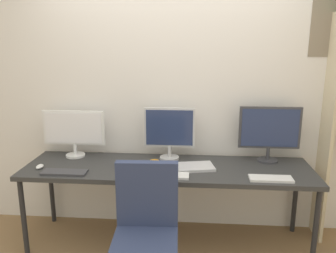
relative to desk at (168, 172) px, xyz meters
name	(u,v)px	position (x,y,z in m)	size (l,w,h in m)	color
wall_back	(171,96)	(0.00, 0.42, 0.61)	(4.91, 0.11, 2.60)	silver
desk	(168,172)	(0.00, 0.00, 0.00)	(2.51, 0.68, 0.74)	#333333
office_chair	(146,248)	(-0.09, -0.71, -0.29)	(0.52, 0.52, 0.99)	#2D2D33
monitor_left	(74,130)	(-0.90, 0.21, 0.30)	(0.58, 0.18, 0.44)	silver
monitor_center	(169,131)	(0.00, 0.21, 0.32)	(0.47, 0.18, 0.48)	silver
monitor_right	(270,131)	(0.90, 0.21, 0.34)	(0.54, 0.18, 0.51)	#38383D
keyboard_left	(64,172)	(-0.84, -0.23, 0.06)	(0.37, 0.13, 0.02)	#38383D
keyboard_center	(165,175)	(0.00, -0.23, 0.06)	(0.38, 0.13, 0.02)	silver
keyboard_right	(271,179)	(0.84, -0.23, 0.06)	(0.34, 0.13, 0.02)	silver
computer_mouse	(40,167)	(-1.10, -0.13, 0.06)	(0.06, 0.10, 0.03)	silver
laptop_closed	(195,167)	(0.24, -0.02, 0.06)	(0.32, 0.22, 0.02)	silver
coffee_mug	(155,166)	(-0.10, -0.10, 0.09)	(0.11, 0.08, 0.09)	orange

